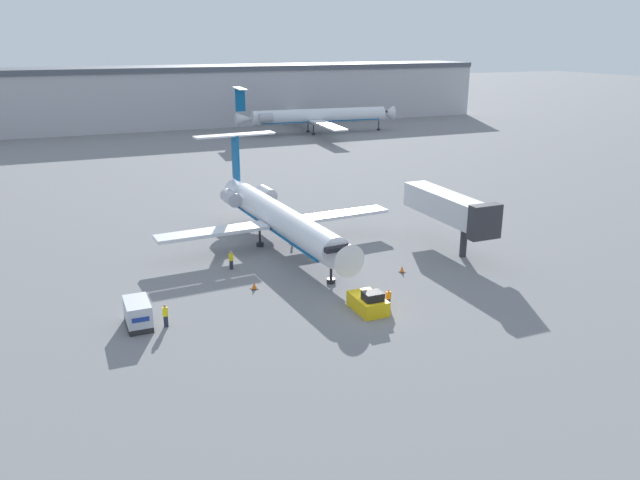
# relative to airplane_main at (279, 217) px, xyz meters

# --- Properties ---
(ground_plane) EXTENTS (600.00, 600.00, 0.00)m
(ground_plane) POSITION_rel_airplane_main_xyz_m (0.97, -19.27, -3.22)
(ground_plane) COLOR slate
(terminal_building) EXTENTS (180.00, 16.80, 14.68)m
(terminal_building) POSITION_rel_airplane_main_xyz_m (0.97, 100.73, 4.15)
(terminal_building) COLOR #B2B2B7
(terminal_building) RESTS_ON ground
(airplane_main) EXTENTS (26.19, 29.72, 10.23)m
(airplane_main) POSITION_rel_airplane_main_xyz_m (0.00, 0.00, 0.00)
(airplane_main) COLOR silver
(airplane_main) RESTS_ON ground
(pushback_tug) EXTENTS (2.15, 3.73, 1.93)m
(pushback_tug) POSITION_rel_airplane_main_xyz_m (1.04, -18.67, -2.49)
(pushback_tug) COLOR yellow
(pushback_tug) RESTS_ON ground
(luggage_cart) EXTENTS (1.82, 3.43, 2.08)m
(luggage_cart) POSITION_rel_airplane_main_xyz_m (-16.60, -14.25, -2.17)
(luggage_cart) COLOR #232326
(luggage_cart) RESTS_ON ground
(worker_near_tug) EXTENTS (0.40, 0.24, 1.66)m
(worker_near_tug) POSITION_rel_airplane_main_xyz_m (2.86, -18.78, -2.36)
(worker_near_tug) COLOR #232838
(worker_near_tug) RESTS_ON ground
(worker_by_wing) EXTENTS (0.40, 0.26, 1.86)m
(worker_by_wing) POSITION_rel_airplane_main_xyz_m (-6.66, -4.96, -2.23)
(worker_by_wing) COLOR #232838
(worker_by_wing) RESTS_ON ground
(worker_on_apron) EXTENTS (0.40, 0.26, 1.88)m
(worker_on_apron) POSITION_rel_airplane_main_xyz_m (-14.67, -15.21, -2.22)
(worker_on_apron) COLOR #232838
(worker_on_apron) RESTS_ON ground
(traffic_cone_left) EXTENTS (0.60, 0.60, 0.63)m
(traffic_cone_left) POSITION_rel_airplane_main_xyz_m (-6.13, -10.58, -2.92)
(traffic_cone_left) COLOR black
(traffic_cone_left) RESTS_ON ground
(traffic_cone_right) EXTENTS (0.52, 0.52, 0.66)m
(traffic_cone_right) POSITION_rel_airplane_main_xyz_m (8.07, -12.13, -2.90)
(traffic_cone_right) COLOR black
(traffic_cone_right) RESTS_ON ground
(airplane_parked_far_left) EXTENTS (38.57, 38.30, 10.76)m
(airplane_parked_far_left) POSITION_rel_airplane_main_xyz_m (35.64, 75.24, 0.73)
(airplane_parked_far_left) COLOR silver
(airplane_parked_far_left) RESTS_ON ground
(jet_bridge) EXTENTS (3.20, 13.55, 6.19)m
(jet_bridge) POSITION_rel_airplane_main_xyz_m (16.10, -7.81, 1.24)
(jet_bridge) COLOR #2D2D33
(jet_bridge) RESTS_ON ground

